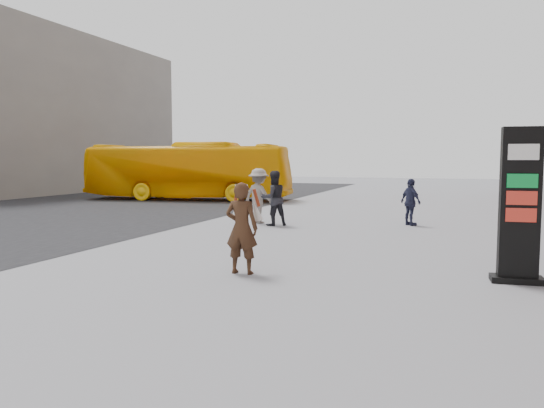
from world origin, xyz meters
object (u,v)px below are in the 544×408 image
(info_pylon, at_px, (520,206))
(pedestrian_a, at_px, (274,198))
(pedestrian_b, at_px, (259,196))
(pedestrian_c, at_px, (411,202))
(woman, at_px, (242,227))
(bus, at_px, (188,171))

(info_pylon, xyz_separation_m, pedestrian_a, (-6.71, 6.01, -0.48))
(pedestrian_b, xyz_separation_m, pedestrian_c, (4.90, 1.06, -0.16))
(pedestrian_a, bearing_deg, pedestrian_c, 158.77)
(pedestrian_b, bearing_deg, pedestrian_c, -150.18)
(woman, bearing_deg, bus, -60.52)
(woman, distance_m, pedestrian_a, 7.21)
(woman, height_order, bus, bus)
(info_pylon, xyz_separation_m, pedestrian_b, (-7.41, 6.47, -0.45))
(woman, relative_size, bus, 0.16)
(info_pylon, bearing_deg, bus, 130.25)
(pedestrian_b, relative_size, pedestrian_c, 1.21)
(pedestrian_a, relative_size, pedestrian_c, 1.17)
(woman, distance_m, bus, 18.28)
(bus, bearing_deg, woman, -156.05)
(bus, bearing_deg, pedestrian_c, -128.22)
(pedestrian_a, height_order, pedestrian_c, pedestrian_a)
(woman, distance_m, pedestrian_c, 8.82)
(woman, height_order, pedestrian_c, woman)
(woman, relative_size, pedestrian_a, 0.98)
(woman, xyz_separation_m, bus, (-9.64, 15.52, 0.61))
(pedestrian_a, xyz_separation_m, pedestrian_c, (4.20, 1.52, -0.13))
(woman, bearing_deg, info_pylon, -171.10)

